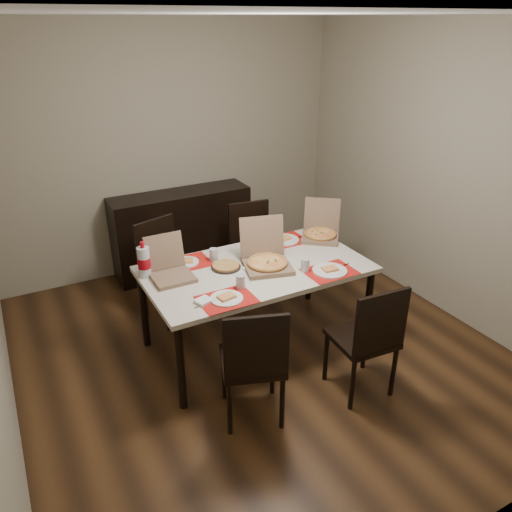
# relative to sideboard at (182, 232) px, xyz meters

# --- Properties ---
(ground) EXTENTS (3.80, 4.00, 0.02)m
(ground) POSITION_rel_sideboard_xyz_m (0.00, -1.78, -0.46)
(ground) COLOR #472B15
(ground) RESTS_ON ground
(room_walls) EXTENTS (3.84, 4.02, 2.62)m
(room_walls) POSITION_rel_sideboard_xyz_m (0.00, -1.35, 1.28)
(room_walls) COLOR gray
(room_walls) RESTS_ON ground
(sideboard) EXTENTS (1.50, 0.40, 0.90)m
(sideboard) POSITION_rel_sideboard_xyz_m (0.00, 0.00, 0.00)
(sideboard) COLOR black
(sideboard) RESTS_ON ground
(dining_table) EXTENTS (1.80, 1.00, 0.75)m
(dining_table) POSITION_rel_sideboard_xyz_m (0.03, -1.67, 0.23)
(dining_table) COLOR beige
(dining_table) RESTS_ON ground
(chair_near_left) EXTENTS (0.54, 0.54, 0.93)m
(chair_near_left) POSITION_rel_sideboard_xyz_m (-0.42, -2.46, 0.06)
(chair_near_left) COLOR black
(chair_near_left) RESTS_ON ground
(chair_near_right) EXTENTS (0.45, 0.45, 0.93)m
(chair_near_right) POSITION_rel_sideboard_xyz_m (0.44, -2.61, 0.06)
(chair_near_right) COLOR black
(chair_near_right) RESTS_ON ground
(chair_far_left) EXTENTS (0.52, 0.52, 0.93)m
(chair_far_left) POSITION_rel_sideboard_xyz_m (-0.47, -0.81, 0.06)
(chair_far_left) COLOR black
(chair_far_left) RESTS_ON ground
(chair_far_right) EXTENTS (0.47, 0.47, 0.93)m
(chair_far_right) POSITION_rel_sideboard_xyz_m (0.46, -0.80, 0.06)
(chair_far_right) COLOR black
(chair_far_right) RESTS_ON ground
(setting_near_left) EXTENTS (0.45, 0.30, 0.11)m
(setting_near_left) POSITION_rel_sideboard_xyz_m (-0.38, -1.99, 0.32)
(setting_near_left) COLOR red
(setting_near_left) RESTS_ON dining_table
(setting_near_right) EXTENTS (0.43, 0.30, 0.11)m
(setting_near_right) POSITION_rel_sideboard_xyz_m (0.46, -1.99, 0.32)
(setting_near_right) COLOR red
(setting_near_right) RESTS_ON dining_table
(setting_far_left) EXTENTS (0.49, 0.30, 0.11)m
(setting_far_left) POSITION_rel_sideboard_xyz_m (-0.41, -1.35, 0.32)
(setting_far_left) COLOR red
(setting_far_left) RESTS_ON dining_table
(setting_far_right) EXTENTS (0.45, 0.30, 0.11)m
(setting_far_right) POSITION_rel_sideboard_xyz_m (0.46, -1.33, 0.32)
(setting_far_right) COLOR red
(setting_far_right) RESTS_ON dining_table
(napkin_loose) EXTENTS (0.16, 0.16, 0.02)m
(napkin_loose) POSITION_rel_sideboard_xyz_m (-0.02, -1.67, 0.31)
(napkin_loose) COLOR white
(napkin_loose) RESTS_ON dining_table
(pizza_box_center) EXTENTS (0.46, 0.49, 0.37)m
(pizza_box_center) POSITION_rel_sideboard_xyz_m (0.11, -1.69, 0.36)
(pizza_box_center) COLOR brown
(pizza_box_center) RESTS_ON dining_table
(pizza_box_right) EXTENTS (0.48, 0.49, 0.33)m
(pizza_box_right) POSITION_rel_sideboard_xyz_m (0.83, -1.41, 0.35)
(pizza_box_right) COLOR brown
(pizza_box_right) RESTS_ON dining_table
(pizza_box_left) EXTENTS (0.31, 0.34, 0.31)m
(pizza_box_left) POSITION_rel_sideboard_xyz_m (-0.64, -1.49, 0.36)
(pizza_box_left) COLOR brown
(pizza_box_left) RESTS_ON dining_table
(faina_plate) EXTENTS (0.24, 0.24, 0.03)m
(faina_plate) POSITION_rel_sideboard_xyz_m (-0.20, -1.56, 0.31)
(faina_plate) COLOR black
(faina_plate) RESTS_ON dining_table
(dip_bowl) EXTENTS (0.12, 0.12, 0.03)m
(dip_bowl) POSITION_rel_sideboard_xyz_m (0.15, -1.52, 0.31)
(dip_bowl) COLOR white
(dip_bowl) RESTS_ON dining_table
(soda_bottle) EXTENTS (0.10, 0.10, 0.29)m
(soda_bottle) POSITION_rel_sideboard_xyz_m (-0.81, -1.40, 0.42)
(soda_bottle) COLOR silver
(soda_bottle) RESTS_ON dining_table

